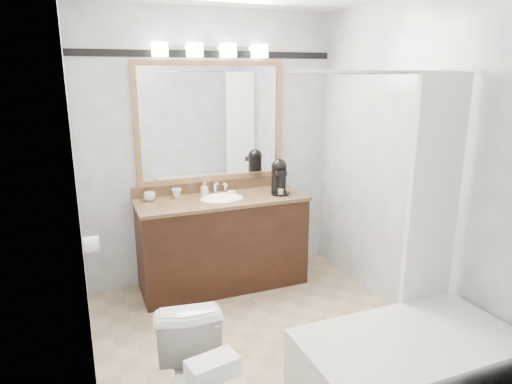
% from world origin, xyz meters
% --- Properties ---
extents(room, '(2.42, 2.62, 2.52)m').
position_xyz_m(room, '(0.00, 0.00, 1.25)').
color(room, tan).
rests_on(room, ground).
extents(vanity, '(1.53, 0.58, 0.97)m').
position_xyz_m(vanity, '(0.00, 1.02, 0.44)').
color(vanity, black).
rests_on(vanity, ground).
extents(mirror, '(1.40, 0.04, 1.10)m').
position_xyz_m(mirror, '(0.00, 1.28, 1.50)').
color(mirror, '#A9764C').
rests_on(mirror, room).
extents(vanity_light_bar, '(1.02, 0.14, 0.12)m').
position_xyz_m(vanity_light_bar, '(0.00, 1.23, 2.13)').
color(vanity_light_bar, silver).
rests_on(vanity_light_bar, room).
extents(accent_stripe, '(2.40, 0.01, 0.06)m').
position_xyz_m(accent_stripe, '(0.00, 1.29, 2.10)').
color(accent_stripe, black).
rests_on(accent_stripe, room).
extents(bathtub, '(1.30, 0.75, 1.96)m').
position_xyz_m(bathtub, '(0.55, -0.90, 0.28)').
color(bathtub, white).
rests_on(bathtub, ground).
extents(tp_roll, '(0.11, 0.12, 0.12)m').
position_xyz_m(tp_roll, '(-1.14, 0.66, 0.70)').
color(tp_roll, white).
rests_on(tp_roll, room).
extents(tissue_box, '(0.24, 0.16, 0.09)m').
position_xyz_m(tissue_box, '(-0.73, -1.12, 0.72)').
color(tissue_box, white).
rests_on(tissue_box, toilet).
extents(coffee_maker, '(0.17, 0.21, 0.32)m').
position_xyz_m(coffee_maker, '(0.55, 0.98, 1.02)').
color(coffee_maker, black).
rests_on(coffee_maker, vanity).
extents(cup_left, '(0.12, 0.12, 0.08)m').
position_xyz_m(cup_left, '(-0.62, 1.16, 0.89)').
color(cup_left, white).
rests_on(cup_left, vanity).
extents(cup_right, '(0.11, 0.11, 0.08)m').
position_xyz_m(cup_right, '(-0.37, 1.19, 0.89)').
color(cup_right, white).
rests_on(cup_right, vanity).
extents(soap_bottle_a, '(0.06, 0.06, 0.12)m').
position_xyz_m(soap_bottle_a, '(-0.12, 1.17, 0.91)').
color(soap_bottle_a, white).
rests_on(soap_bottle_a, vanity).
extents(soap_bar, '(0.08, 0.05, 0.02)m').
position_xyz_m(soap_bar, '(0.14, 1.13, 0.86)').
color(soap_bar, beige).
rests_on(soap_bar, vanity).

